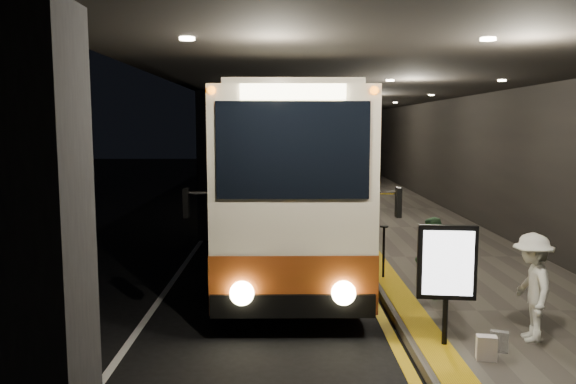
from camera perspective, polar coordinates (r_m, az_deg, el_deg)
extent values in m
plane|color=black|center=(13.12, -3.19, -8.17)|extent=(90.00, 90.00, 0.00)
cube|color=silver|center=(18.15, -8.15, -4.03)|extent=(0.12, 50.00, 0.01)
cube|color=gold|center=(18.07, 5.04, -4.03)|extent=(0.18, 50.00, 0.01)
cube|color=#514C44|center=(18.44, 12.50, -3.72)|extent=(4.50, 50.00, 0.15)
cube|color=gold|center=(18.10, 6.62, -3.55)|extent=(0.50, 50.00, 0.01)
cube|color=black|center=(18.79, 19.46, 5.22)|extent=(0.10, 50.00, 6.00)
cube|color=black|center=(5.26, -24.36, -6.81)|extent=(0.80, 0.80, 4.40)
cube|color=black|center=(16.84, -7.72, 2.68)|extent=(0.80, 0.80, 4.40)
cube|color=black|center=(28.77, -4.73, 4.39)|extent=(0.80, 0.80, 4.40)
cube|color=black|center=(17.81, 5.68, 10.66)|extent=(9.00, 50.00, 0.40)
cube|color=beige|center=(14.88, 0.07, 2.27)|extent=(2.67, 12.66, 3.59)
cube|color=#973915|center=(15.04, 0.07, -2.74)|extent=(2.69, 12.68, 0.95)
cube|color=black|center=(8.48, 0.50, 4.25)|extent=(2.32, 0.07, 1.48)
cube|color=black|center=(9.00, 0.48, -11.35)|extent=(2.58, 0.26, 0.37)
cylinder|color=black|center=(11.24, -5.90, -7.97)|extent=(0.30, 1.05, 1.05)
cylinder|color=black|center=(11.28, 6.44, -7.93)|extent=(0.30, 1.05, 1.05)
cylinder|color=black|center=(19.29, -3.62, -1.75)|extent=(0.30, 1.05, 1.05)
cylinder|color=black|center=(19.31, 3.50, -1.74)|extent=(0.30, 1.05, 1.05)
sphere|color=#FFEAA5|center=(8.88, -4.71, -10.21)|extent=(0.38, 0.38, 0.38)
sphere|color=#FFEAA5|center=(8.90, 5.67, -10.17)|extent=(0.38, 0.38, 0.38)
cube|color=#FFF2BF|center=(8.48, 0.51, 10.16)|extent=(1.58, 0.05, 0.23)
cube|color=beige|center=(30.46, 0.11, 4.39)|extent=(2.78, 12.18, 3.44)
cube|color=#973915|center=(30.53, 0.11, 2.02)|extent=(2.80, 12.20, 0.91)
cube|color=black|center=(24.34, 0.26, 5.58)|extent=(2.22, 0.11, 1.41)
cube|color=black|center=(24.58, 0.26, 0.16)|extent=(2.48, 0.30, 0.35)
cylinder|color=black|center=(26.76, -2.25, 0.59)|extent=(0.28, 1.01, 1.01)
cylinder|color=black|center=(26.78, 2.64, 0.59)|extent=(0.28, 1.01, 1.01)
cylinder|color=black|center=(34.60, -1.86, 1.99)|extent=(0.28, 1.01, 1.01)
cylinder|color=black|center=(34.62, 1.93, 1.99)|extent=(0.28, 1.01, 1.01)
cube|color=beige|center=(41.72, -0.03, 5.16)|extent=(3.12, 12.75, 3.59)
cube|color=#973915|center=(41.78, -0.03, 3.35)|extent=(3.14, 12.77, 0.95)
cube|color=black|center=(35.35, 0.06, 6.15)|extent=(2.32, 0.15, 1.48)
cube|color=black|center=(35.54, 0.06, 2.24)|extent=(2.59, 0.35, 0.37)
cylinder|color=black|center=(37.82, -1.79, 2.43)|extent=(0.30, 1.05, 1.05)
cylinder|color=black|center=(37.84, 1.84, 2.43)|extent=(0.30, 1.05, 1.05)
cylinder|color=black|center=(46.02, -1.56, 3.20)|extent=(0.30, 1.05, 1.05)
cylinder|color=black|center=(46.04, 1.42, 3.20)|extent=(0.30, 1.05, 1.05)
imported|color=#D5636B|center=(14.27, 8.34, -3.12)|extent=(0.48, 0.64, 1.60)
imported|color=#38663D|center=(10.92, 14.45, -6.50)|extent=(0.56, 0.80, 1.53)
imported|color=silver|center=(9.29, 23.53, -8.84)|extent=(0.63, 1.12, 1.64)
cube|color=black|center=(8.85, 20.66, -14.02)|extent=(0.27, 0.19, 0.30)
cube|color=silver|center=(8.52, 19.51, -14.69)|extent=(0.30, 0.21, 0.34)
cylinder|color=black|center=(8.80, 15.65, -12.58)|extent=(0.08, 0.08, 0.70)
cube|color=black|center=(8.55, 15.84, -6.88)|extent=(0.86, 0.20, 1.10)
cube|color=white|center=(8.50, 15.96, -6.97)|extent=(0.72, 0.10, 0.95)
cylinder|color=black|center=(12.16, 9.69, -6.04)|extent=(0.05, 0.05, 1.11)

